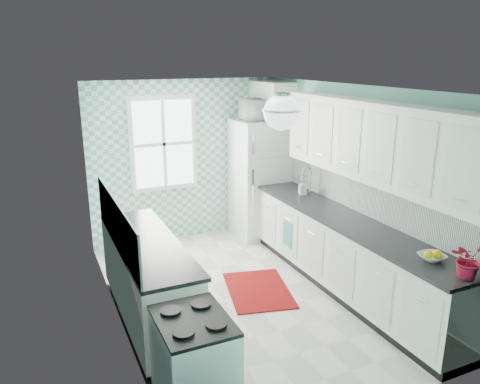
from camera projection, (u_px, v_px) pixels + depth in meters
name	position (u px, v px, depth m)	size (l,w,h in m)	color
floor	(245.00, 296.00, 5.76)	(3.00, 4.40, 0.02)	silver
ceiling	(245.00, 87.00, 5.05)	(3.00, 4.40, 0.02)	white
wall_back	(185.00, 161.00, 7.34)	(3.00, 0.02, 2.50)	#72BDAE
wall_front	(371.00, 277.00, 3.48)	(3.00, 0.02, 2.50)	#72BDAE
wall_left	(112.00, 216.00, 4.81)	(0.02, 4.40, 2.50)	#72BDAE
wall_right	(351.00, 184.00, 6.01)	(0.02, 4.40, 2.50)	#72BDAE
accent_wall	(186.00, 161.00, 7.32)	(3.00, 0.01, 2.50)	#65B4A6
window	(164.00, 144.00, 7.07)	(1.04, 0.05, 1.44)	white
backsplash_right	(370.00, 196.00, 5.67)	(0.02, 3.60, 0.51)	white
backsplash_left	(116.00, 223.00, 4.76)	(0.02, 2.15, 0.51)	white
upper_cabinets_right	(376.00, 142.00, 5.24)	(0.33, 3.20, 0.90)	white
upper_cabinet_fridge	(271.00, 95.00, 7.24)	(0.40, 0.74, 0.40)	white
ceiling_light	(281.00, 112.00, 4.41)	(0.34, 0.34, 0.35)	silver
base_cabinets_right	(347.00, 257.00, 5.76)	(0.60, 3.60, 0.90)	white
countertop_right	(348.00, 221.00, 5.63)	(0.63, 3.60, 0.04)	black
base_cabinets_left	(148.00, 283.00, 5.09)	(0.60, 2.15, 0.90)	white
countertop_left	(147.00, 243.00, 4.96)	(0.63, 2.15, 0.04)	black
fridge	(260.00, 178.00, 7.50)	(0.82, 0.81, 1.88)	white
stove	(194.00, 365.00, 3.76)	(0.56, 0.70, 0.85)	silver
sink	(300.00, 195.00, 6.62)	(0.48, 0.40, 0.53)	silver
rug	(258.00, 290.00, 5.86)	(0.74, 1.06, 0.02)	#740300
dish_towel	(288.00, 234.00, 6.42)	(0.02, 0.24, 0.36)	#4BAE99
fruit_bowl	(432.00, 257.00, 4.50)	(0.24, 0.24, 0.06)	white
potted_plant	(469.00, 260.00, 4.11)	(0.30, 0.26, 0.34)	#AA1D2E
soap_bottle	(303.00, 187.00, 6.61)	(0.09, 0.10, 0.21)	#A0BDCA
microwave	(261.00, 109.00, 7.19)	(0.59, 0.40, 0.33)	white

